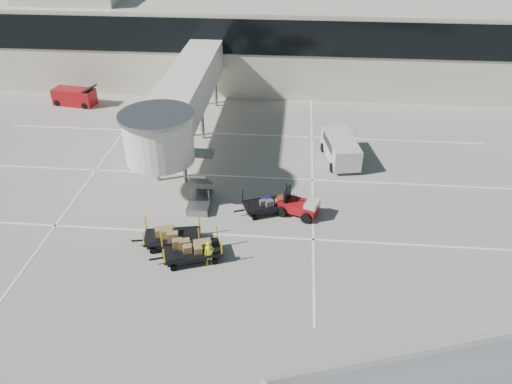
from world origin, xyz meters
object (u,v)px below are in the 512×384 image
suitcase_cart (268,205)px  baggage_tug (299,206)px  box_cart_near (193,250)px  belt_loader (75,97)px  minivan (340,147)px  box_cart_far (172,236)px  ground_worker (209,253)px

suitcase_cart → baggage_tug: bearing=-24.3°
box_cart_near → belt_loader: 26.61m
box_cart_near → minivan: bearing=35.7°
baggage_tug → minivan: size_ratio=0.55×
minivan → box_cart_far: bearing=-142.6°
ground_worker → belt_loader: (-16.61, 21.90, -0.00)m
box_cart_near → box_cart_far: (-1.48, 1.21, -0.04)m
baggage_tug → minivan: (2.99, 7.64, 0.49)m
baggage_tug → box_cart_near: (-5.86, -5.00, -0.00)m
box_cart_near → box_cart_far: 1.91m
box_cart_far → minivan: minivan is taller
box_cart_near → ground_worker: box_cart_near is taller
baggage_tug → box_cart_far: size_ratio=0.69×
suitcase_cart → belt_loader: size_ratio=0.88×
baggage_tug → box_cart_near: size_ratio=0.70×
box_cart_far → ground_worker: size_ratio=2.68×
suitcase_cart → ground_worker: (-2.91, -5.47, 0.24)m
baggage_tug → belt_loader: (-21.48, 16.55, 0.15)m
ground_worker → minivan: (7.85, 12.99, 0.34)m
box_cart_far → baggage_tug: bearing=16.4°
suitcase_cart → box_cart_far: (-5.38, -3.90, 0.06)m
belt_loader → minivan: bearing=-11.3°
suitcase_cart → minivan: (4.95, 7.52, 0.59)m
box_cart_near → box_cart_far: size_ratio=1.00×
belt_loader → box_cart_far: bearing=-46.5°
suitcase_cart → belt_loader: (-19.52, 16.43, 0.24)m
box_cart_near → baggage_tug: bearing=21.1°
minivan → belt_loader: 26.04m
baggage_tug → ground_worker: baggage_tug is taller
ground_worker → suitcase_cart: bearing=42.9°
ground_worker → minivan: 15.19m
minivan → box_cart_near: bearing=-135.5°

